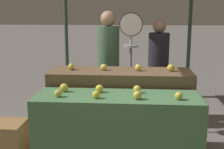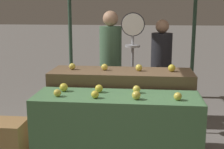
{
  "view_description": "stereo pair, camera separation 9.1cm",
  "coord_description": "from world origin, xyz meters",
  "px_view_note": "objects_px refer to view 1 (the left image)",
  "views": [
    {
      "loc": [
        0.17,
        -3.0,
        1.72
      ],
      "look_at": [
        -0.08,
        0.3,
        1.01
      ],
      "focal_mm": 50.0,
      "sensor_mm": 36.0,
      "label": 1
    },
    {
      "loc": [
        0.26,
        -3.0,
        1.72
      ],
      "look_at": [
        -0.08,
        0.3,
        1.01
      ],
      "focal_mm": 50.0,
      "sensor_mm": 36.0,
      "label": 2
    }
  ],
  "objects_px": {
    "person_vendor_at_scale": "(108,59)",
    "wooden_crate_side": "(8,139)",
    "person_customer_left": "(158,62)",
    "produce_scale": "(131,45)"
  },
  "relations": [
    {
      "from": "produce_scale",
      "to": "wooden_crate_side",
      "type": "bearing_deg",
      "value": -149.55
    },
    {
      "from": "person_customer_left",
      "to": "produce_scale",
      "type": "bearing_deg",
      "value": 62.9
    },
    {
      "from": "person_vendor_at_scale",
      "to": "person_customer_left",
      "type": "height_order",
      "value": "person_vendor_at_scale"
    },
    {
      "from": "produce_scale",
      "to": "person_customer_left",
      "type": "height_order",
      "value": "produce_scale"
    },
    {
      "from": "person_vendor_at_scale",
      "to": "wooden_crate_side",
      "type": "bearing_deg",
      "value": 22.12
    },
    {
      "from": "produce_scale",
      "to": "wooden_crate_side",
      "type": "relative_size",
      "value": 4.15
    },
    {
      "from": "produce_scale",
      "to": "person_vendor_at_scale",
      "type": "bearing_deg",
      "value": 137.34
    },
    {
      "from": "person_vendor_at_scale",
      "to": "wooden_crate_side",
      "type": "relative_size",
      "value": 4.2
    },
    {
      "from": "produce_scale",
      "to": "wooden_crate_side",
      "type": "distance_m",
      "value": 1.96
    },
    {
      "from": "wooden_crate_side",
      "to": "person_vendor_at_scale",
      "type": "bearing_deg",
      "value": 46.24
    }
  ]
}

